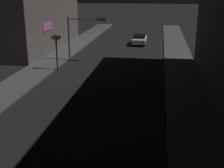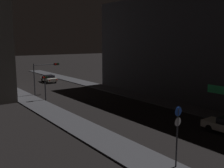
{
  "view_description": "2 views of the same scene",
  "coord_description": "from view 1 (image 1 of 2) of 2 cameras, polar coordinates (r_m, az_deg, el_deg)",
  "views": [
    {
      "loc": [
        4.59,
        3.87,
        7.78
      ],
      "look_at": [
        1.62,
        22.78,
        1.59
      ],
      "focal_mm": 48.7,
      "sensor_mm": 36.0,
      "label": 1
    },
    {
      "loc": [
        -18.12,
        -1.85,
        7.88
      ],
      "look_at": [
        0.66,
        23.46,
        2.73
      ],
      "focal_mm": 41.29,
      "sensor_mm": 36.0,
      "label": 2
    }
  ],
  "objects": [
    {
      "name": "far_car",
      "position": [
        42.83,
        5.19,
        8.38
      ],
      "size": [
        1.86,
        4.47,
        1.42
      ],
      "color": "silver",
      "rests_on": "ground_plane"
    },
    {
      "name": "traffic_light_left_kerb",
      "position": [
        29.24,
        -10.43,
        7.22
      ],
      "size": [
        0.8,
        0.42,
        3.46
      ],
      "color": "#2D2D33",
      "rests_on": "ground_plane"
    },
    {
      "name": "sidewalk_left",
      "position": [
        32.13,
        -12.17,
        3.62
      ],
      "size": [
        3.16,
        69.79,
        0.13
      ],
      "primitive_type": "cube",
      "color": "#424247",
      "rests_on": "ground_plane"
    },
    {
      "name": "traffic_light_overhead",
      "position": [
        32.49,
        -5.43,
        10.26
      ],
      "size": [
        4.08,
        0.41,
        4.77
      ],
      "color": "#2D2D33",
      "rests_on": "ground_plane"
    },
    {
      "name": "sidewalk_right",
      "position": [
        30.12,
        12.85,
        2.62
      ],
      "size": [
        3.16,
        69.79,
        0.13
      ],
      "primitive_type": "cube",
      "color": "#424247",
      "rests_on": "ground_plane"
    }
  ]
}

